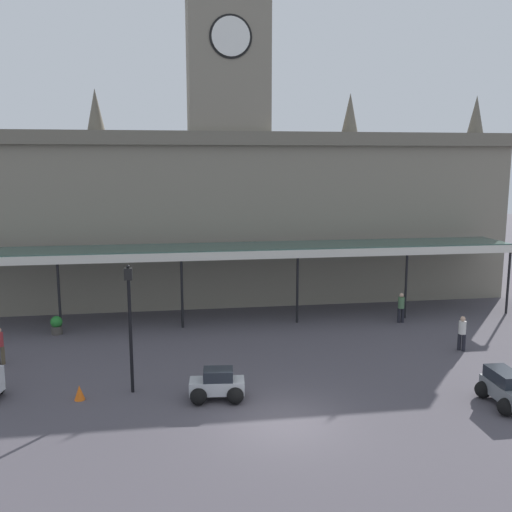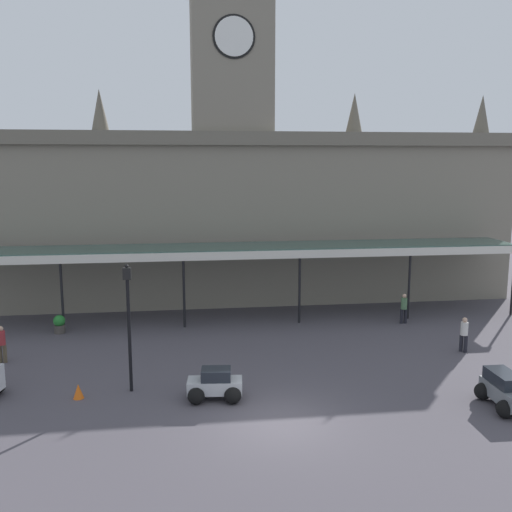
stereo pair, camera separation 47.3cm
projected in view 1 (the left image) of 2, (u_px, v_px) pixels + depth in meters
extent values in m
plane|color=#4B474E|center=(283.00, 422.00, 19.41)|extent=(140.00, 140.00, 0.00)
cube|color=gray|center=(228.00, 217.00, 36.26)|extent=(35.47, 5.57, 10.57)
cube|color=#6C6558|center=(232.00, 138.00, 32.58)|extent=(35.47, 0.30, 0.80)
cube|color=gray|center=(227.00, 62.00, 34.67)|extent=(4.80, 4.80, 8.56)
cylinder|color=white|center=(231.00, 36.00, 32.10)|extent=(2.20, 0.12, 2.20)
cylinder|color=black|center=(231.00, 36.00, 32.14)|extent=(2.46, 0.06, 2.46)
cone|color=#5F594E|center=(95.00, 110.00, 33.97)|extent=(1.10, 1.10, 2.60)
cone|color=#5F594E|center=(350.00, 114.00, 36.35)|extent=(1.10, 1.10, 2.60)
cone|color=#5F594E|center=(476.00, 115.00, 37.66)|extent=(1.10, 1.10, 2.60)
cube|color=#38564C|center=(237.00, 247.00, 31.60)|extent=(31.54, 3.20, 0.16)
cube|color=silver|center=(241.00, 255.00, 30.07)|extent=(31.54, 0.12, 0.44)
cylinder|color=black|center=(59.00, 295.00, 29.12)|extent=(0.14, 0.14, 4.01)
cylinder|color=black|center=(182.00, 291.00, 30.06)|extent=(0.14, 0.14, 4.01)
cylinder|color=black|center=(297.00, 287.00, 31.00)|extent=(0.14, 0.14, 4.01)
cylinder|color=black|center=(406.00, 284.00, 31.94)|extent=(0.14, 0.14, 4.01)
cylinder|color=black|center=(508.00, 280.00, 32.88)|extent=(0.14, 0.14, 4.01)
cube|color=slate|center=(506.00, 391.00, 20.60)|extent=(0.95, 2.27, 0.55)
cube|color=#1E232B|center=(504.00, 376.00, 20.71)|extent=(0.86, 1.57, 0.45)
sphere|color=black|center=(506.00, 407.00, 19.82)|extent=(0.64, 0.64, 0.64)
sphere|color=black|center=(505.00, 388.00, 21.45)|extent=(0.64, 0.64, 0.64)
sphere|color=black|center=(483.00, 390.00, 21.34)|extent=(0.64, 0.64, 0.64)
cube|color=#B2B5BA|center=(217.00, 386.00, 21.15)|extent=(2.13, 1.08, 0.50)
cube|color=#1E232B|center=(218.00, 374.00, 21.08)|extent=(1.17, 0.90, 0.42)
sphere|color=black|center=(199.00, 396.00, 20.72)|extent=(0.64, 0.64, 0.64)
sphere|color=black|center=(200.00, 387.00, 21.59)|extent=(0.64, 0.64, 0.64)
sphere|color=black|center=(235.00, 396.00, 20.79)|extent=(0.64, 0.64, 0.64)
sphere|color=black|center=(235.00, 386.00, 21.66)|extent=(0.64, 0.64, 0.64)
cylinder|color=black|center=(459.00, 342.00, 26.71)|extent=(0.17, 0.17, 0.82)
cylinder|color=black|center=(464.00, 343.00, 26.56)|extent=(0.17, 0.17, 0.82)
cylinder|color=silver|center=(462.00, 327.00, 26.52)|extent=(0.34, 0.34, 0.62)
sphere|color=tan|center=(463.00, 319.00, 26.44)|extent=(0.23, 0.23, 0.23)
cylinder|color=brown|center=(3.00, 355.00, 24.84)|extent=(0.17, 0.17, 0.82)
cylinder|color=black|center=(403.00, 315.00, 31.28)|extent=(0.17, 0.17, 0.82)
cylinder|color=black|center=(399.00, 315.00, 31.24)|extent=(0.17, 0.17, 0.82)
cylinder|color=#4C724C|center=(401.00, 303.00, 31.14)|extent=(0.34, 0.34, 0.62)
sphere|color=tan|center=(402.00, 295.00, 31.07)|extent=(0.23, 0.23, 0.23)
cylinder|color=black|center=(131.00, 337.00, 21.55)|extent=(0.13, 0.13, 4.46)
cube|color=black|center=(128.00, 274.00, 21.14)|extent=(0.30, 0.30, 0.44)
sphere|color=black|center=(128.00, 267.00, 21.09)|extent=(0.14, 0.14, 0.14)
cone|color=orange|center=(79.00, 393.00, 21.15)|extent=(0.40, 0.40, 0.57)
cylinder|color=#47423D|center=(57.00, 330.00, 29.19)|extent=(0.56, 0.56, 0.42)
sphere|color=#257A2D|center=(56.00, 322.00, 29.12)|extent=(0.60, 0.60, 0.60)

